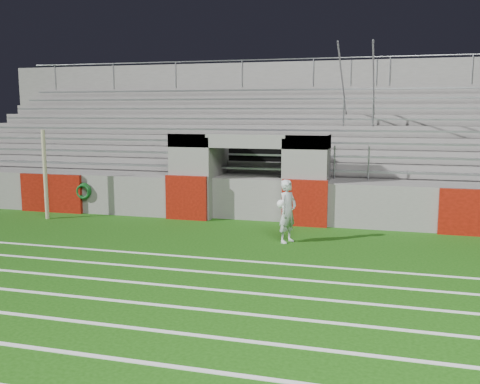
% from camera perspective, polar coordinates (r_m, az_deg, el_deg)
% --- Properties ---
extents(ground, '(90.00, 90.00, 0.00)m').
position_cam_1_polar(ground, '(13.08, -2.95, -5.88)').
color(ground, '#17470B').
rests_on(ground, ground).
extents(field_post, '(0.12, 0.12, 2.72)m').
position_cam_1_polar(field_post, '(17.29, -20.06, 1.75)').
color(field_post, tan).
rests_on(field_post, ground).
extents(field_markings, '(28.00, 8.09, 0.01)m').
position_cam_1_polar(field_markings, '(8.71, -13.60, -13.65)').
color(field_markings, white).
rests_on(field_markings, ground).
extents(stadium_structure, '(26.00, 8.48, 5.42)m').
position_cam_1_polar(stadium_structure, '(20.46, 4.04, 3.60)').
color(stadium_structure, slate).
rests_on(stadium_structure, ground).
extents(goalkeeper_with_ball, '(0.59, 0.68, 1.59)m').
position_cam_1_polar(goalkeeper_with_ball, '(13.42, 5.09, -2.04)').
color(goalkeeper_with_ball, silver).
rests_on(goalkeeper_with_ball, ground).
extents(hose_coil, '(0.53, 0.15, 0.54)m').
position_cam_1_polar(hose_coil, '(17.78, -16.35, 0.08)').
color(hose_coil, '#0D4414').
rests_on(hose_coil, ground).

